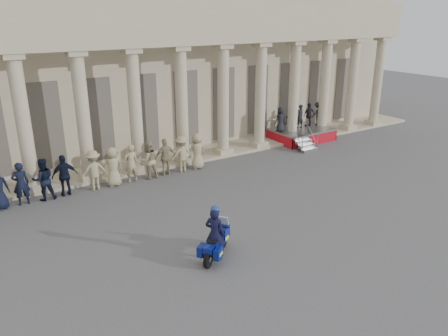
% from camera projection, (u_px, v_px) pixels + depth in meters
% --- Properties ---
extents(ground, '(90.00, 90.00, 0.00)m').
position_uv_depth(ground, '(248.00, 225.00, 17.20)').
color(ground, '#48484B').
rests_on(ground, ground).
extents(building, '(40.00, 12.50, 9.00)m').
position_uv_depth(building, '(113.00, 69.00, 27.39)').
color(building, tan).
rests_on(building, ground).
extents(officer_rank, '(17.86, 0.73, 1.92)m').
position_uv_depth(officer_rank, '(25.00, 183.00, 18.80)').
color(officer_rank, black).
rests_on(officer_rank, ground).
extents(reviewing_stand, '(4.08, 3.73, 2.31)m').
position_uv_depth(reviewing_stand, '(302.00, 122.00, 28.21)').
color(reviewing_stand, gray).
rests_on(reviewing_stand, ground).
extents(motorcycle, '(1.66, 1.41, 1.26)m').
position_uv_depth(motorcycle, '(216.00, 243.00, 14.77)').
color(motorcycle, black).
rests_on(motorcycle, ground).
extents(rider, '(0.77, 0.82, 1.96)m').
position_uv_depth(rider, '(215.00, 233.00, 14.53)').
color(rider, black).
rests_on(rider, ground).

